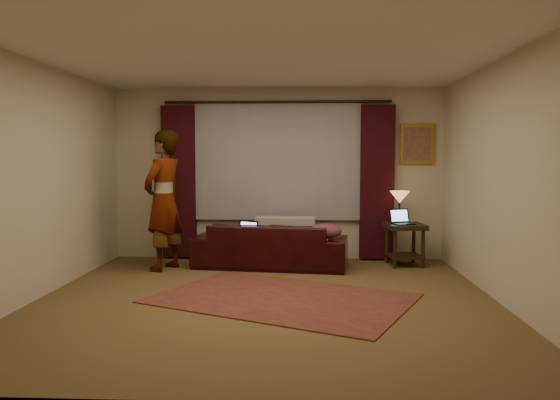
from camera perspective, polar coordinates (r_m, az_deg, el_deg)
The scene contains 20 objects.
floor at distance 6.05m, azimuth -1.51°, elevation -10.43°, with size 5.00×5.00×0.01m, color brown.
ceiling at distance 5.94m, azimuth -1.56°, elevation 14.65°, with size 5.00×5.00×0.02m, color silver.
wall_back at distance 8.35m, azimuth -0.26°, elevation 2.75°, with size 5.00×0.02×2.60m, color beige.
wall_front at distance 3.37m, azimuth -4.69°, elevation 0.20°, with size 5.00×0.02×2.60m, color beige.
wall_left at distance 6.53m, azimuth -23.98°, elevation 1.89°, with size 0.02×5.00×2.60m, color beige.
wall_right at distance 6.19m, azimuth 22.22°, elevation 1.82°, with size 0.02×5.00×2.60m, color beige.
sheer_curtain at distance 8.28m, azimuth -0.29°, elevation 4.12°, with size 2.50×0.05×1.80m, color #919299.
drape_left at distance 8.45m, azimuth -10.51°, elevation 1.88°, with size 0.50×0.14×2.30m, color black.
drape_right at distance 8.30m, azimuth 10.10°, elevation 1.84°, with size 0.50×0.14×2.30m, color black.
curtain_rod at distance 8.27m, azimuth -0.31°, elevation 10.22°, with size 0.04×0.04×3.40m, color black.
picture_frame at distance 8.47m, azimuth 14.13°, elevation 5.69°, with size 0.50×0.04×0.60m, color #B6802C.
sofa at distance 7.74m, azimuth -1.00°, elevation -3.84°, with size 2.14×0.93×0.86m, color black.
throw_blanket at distance 7.87m, azimuth 0.56°, elevation -0.46°, with size 0.86×0.34×0.10m, color #9C9B95.
clothing_pile at distance 7.49m, azimuth 4.65°, elevation -3.35°, with size 0.48×0.37×0.20m, color brown.
laptop_sofa at distance 7.65m, azimuth -3.78°, elevation -3.12°, with size 0.30×0.32×0.22m, color black, non-canonical shape.
area_rug at distance 6.09m, azimuth 0.22°, elevation -10.22°, with size 2.68×1.79×0.01m, color brown.
end_table at distance 8.04m, azimuth 12.88°, elevation -4.57°, with size 0.52×0.52×0.60m, color black.
tiffany_lamp at distance 8.09m, azimuth 12.37°, elevation -0.71°, with size 0.29×0.29×0.46m, color olive, non-canonical shape.
laptop_table at distance 7.91m, azimuth 12.77°, elevation -1.72°, with size 0.30×0.32×0.22m, color black, non-canonical shape.
person at distance 7.66m, azimuth -12.08°, elevation -0.04°, with size 0.56×0.56×1.92m, color #9C9B95.
Camera 1 is at (0.43, -5.83, 1.55)m, focal length 35.00 mm.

